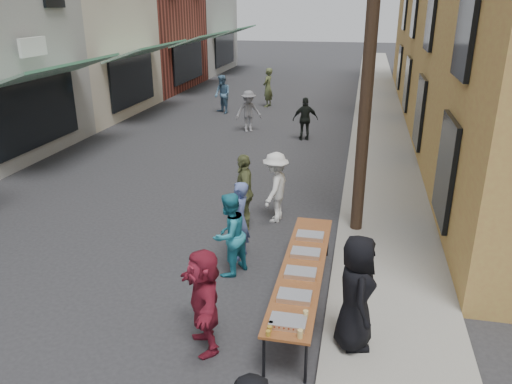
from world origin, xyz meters
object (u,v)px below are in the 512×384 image
at_px(serving_table, 303,268).
at_px(guest_front_c, 229,235).
at_px(catering_tray_sausage, 288,322).
at_px(server, 356,293).
at_px(utility_pole_near, 372,23).
at_px(utility_pole_mid, 371,12).
at_px(utility_pole_far, 371,8).

bearing_deg(serving_table, guest_front_c, 152.27).
relative_size(catering_tray_sausage, guest_front_c, 0.31).
relative_size(catering_tray_sausage, server, 0.28).
distance_m(guest_front_c, server, 2.98).
bearing_deg(serving_table, catering_tray_sausage, -90.00).
distance_m(utility_pole_near, serving_table, 5.00).
xyz_separation_m(serving_table, guest_front_c, (-1.49, 0.78, 0.10)).
bearing_deg(utility_pole_near, utility_pole_mid, 90.00).
bearing_deg(catering_tray_sausage, server, 35.52).
height_order(utility_pole_near, guest_front_c, utility_pole_near).
xyz_separation_m(utility_pole_near, utility_pole_far, (0.00, 24.00, 0.00)).
relative_size(utility_pole_mid, guest_front_c, 5.52).
relative_size(guest_front_c, server, 0.92).
xyz_separation_m(utility_pole_mid, serving_table, (-0.84, -15.16, -3.79)).
bearing_deg(catering_tray_sausage, utility_pole_near, 80.11).
height_order(utility_pole_mid, guest_front_c, utility_pole_mid).
bearing_deg(catering_tray_sausage, utility_pole_far, 88.33).
distance_m(utility_pole_far, server, 28.39).
height_order(guest_front_c, server, server).
relative_size(utility_pole_near, guest_front_c, 5.52).
bearing_deg(utility_pole_near, server, -89.31).
bearing_deg(utility_pole_mid, serving_table, -93.17).
bearing_deg(guest_front_c, utility_pole_mid, -163.42).
bearing_deg(utility_pole_mid, utility_pole_far, 90.00).
xyz_separation_m(utility_pole_mid, catering_tray_sausage, (-0.84, -16.81, -3.71)).
xyz_separation_m(catering_tray_sausage, guest_front_c, (-1.49, 2.43, 0.03)).
height_order(utility_pole_mid, server, utility_pole_mid).
bearing_deg(catering_tray_sausage, serving_table, 90.00).
relative_size(serving_table, guest_front_c, 2.45).
relative_size(utility_pole_far, serving_table, 2.25).
bearing_deg(utility_pole_far, catering_tray_sausage, -91.67).
distance_m(serving_table, server, 1.38).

